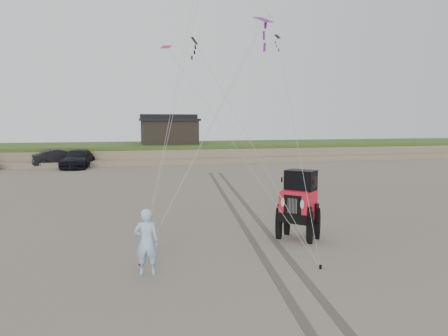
% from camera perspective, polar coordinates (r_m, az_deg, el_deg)
% --- Properties ---
extents(ground, '(160.00, 160.00, 0.00)m').
position_cam_1_polar(ground, '(13.90, 3.40, -12.03)').
color(ground, '#6B6054').
rests_on(ground, ground).
extents(dune_ridge, '(160.00, 14.25, 1.73)m').
position_cam_1_polar(dune_ridge, '(50.37, -9.49, 2.10)').
color(dune_ridge, '#7A6B54').
rests_on(dune_ridge, ground).
extents(cabin, '(6.40, 5.40, 3.35)m').
position_cam_1_polar(cabin, '(49.96, -7.20, 4.88)').
color(cabin, black).
rests_on(cabin, dune_ridge).
extents(truck_b, '(5.31, 2.73, 1.67)m').
position_cam_1_polar(truck_b, '(43.97, -20.52, 1.22)').
color(truck_b, black).
rests_on(truck_b, ground).
extents(truck_c, '(3.18, 6.02, 1.66)m').
position_cam_1_polar(truck_c, '(42.66, -18.57, 1.15)').
color(truck_c, black).
rests_on(truck_c, ground).
extents(jeep, '(5.58, 5.48, 2.04)m').
position_cam_1_polar(jeep, '(16.27, 9.66, -5.69)').
color(jeep, red).
rests_on(jeep, ground).
extents(man, '(0.78, 0.59, 1.91)m').
position_cam_1_polar(man, '(12.63, -10.08, -9.48)').
color(man, '#91CAE0').
rests_on(man, ground).
extents(kite_flock, '(6.39, 6.66, 7.18)m').
position_cam_1_polar(kite_flock, '(23.70, 2.46, 20.52)').
color(kite_flock, red).
rests_on(kite_flock, ground).
extents(stake_main, '(0.08, 0.08, 0.12)m').
position_cam_1_polar(stake_main, '(13.71, -10.91, -12.13)').
color(stake_main, black).
rests_on(stake_main, ground).
extents(stake_aux, '(0.08, 0.08, 0.12)m').
position_cam_1_polar(stake_aux, '(13.48, 12.49, -12.49)').
color(stake_aux, black).
rests_on(stake_aux, ground).
extents(tire_tracks, '(5.22, 29.74, 0.01)m').
position_cam_1_polar(tire_tracks, '(21.87, 2.11, -5.25)').
color(tire_tracks, '#4C443D').
rests_on(tire_tracks, ground).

